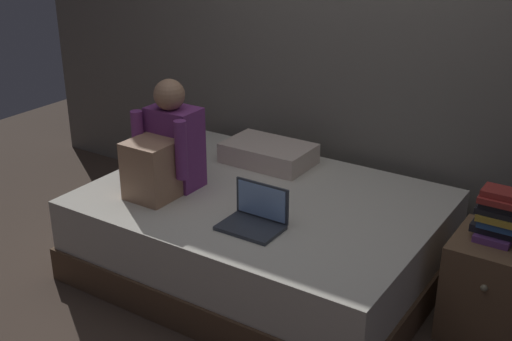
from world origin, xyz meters
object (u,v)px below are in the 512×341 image
object	(u,v)px
nightstand	(493,288)
book_stack	(499,215)
pillow	(269,153)
person_sitting	(165,150)
laptop	(255,217)
bed	(263,235)

from	to	relation	value
nightstand	book_stack	bearing A→B (deg)	172.42
pillow	person_sitting	bearing A→B (deg)	-111.92
person_sitting	book_stack	xyz separation A→B (m)	(1.79, 0.38, -0.09)
book_stack	laptop	bearing A→B (deg)	-156.26
person_sitting	pillow	xyz separation A→B (m)	(0.27, 0.68, -0.19)
nightstand	laptop	world-z (taller)	laptop
nightstand	person_sitting	world-z (taller)	person_sitting
laptop	bed	bearing A→B (deg)	116.34
nightstand	bed	bearing A→B (deg)	-173.58
bed	book_stack	size ratio (longest dim) A/B	7.45
laptop	pillow	world-z (taller)	laptop
person_sitting	laptop	size ratio (longest dim) A/B	2.05
nightstand	laptop	xyz separation A→B (m)	(-1.13, -0.48, 0.29)
person_sitting	bed	bearing A→B (deg)	24.07
nightstand	pillow	distance (m)	1.60
pillow	book_stack	xyz separation A→B (m)	(1.52, -0.30, 0.10)
bed	person_sitting	xyz separation A→B (m)	(-0.52, -0.23, 0.51)
bed	pillow	world-z (taller)	pillow
laptop	book_stack	xyz separation A→B (m)	(1.11, 0.49, 0.11)
person_sitting	pillow	size ratio (longest dim) A/B	1.17
nightstand	book_stack	size ratio (longest dim) A/B	2.00
nightstand	book_stack	distance (m)	0.40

